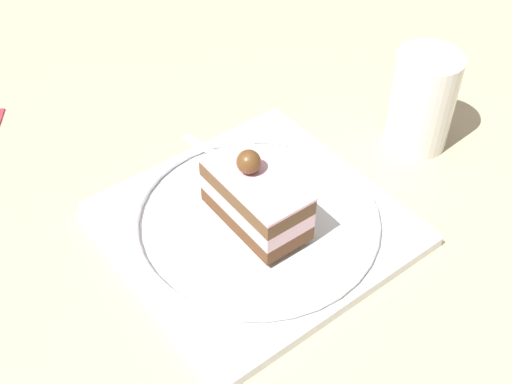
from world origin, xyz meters
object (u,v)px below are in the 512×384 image
dessert_plate (256,222)px  fork (228,162)px  cake_slice (256,197)px  drink_glass_near (421,106)px

dessert_plate → fork: size_ratio=2.49×
dessert_plate → fork: fork is taller
fork → dessert_plate: bearing=-27.3°
cake_slice → drink_glass_near: 0.22m
dessert_plate → cake_slice: cake_slice is taller
dessert_plate → drink_glass_near: (0.04, 0.21, 0.04)m
drink_glass_near → fork: bearing=-122.7°
cake_slice → drink_glass_near: (0.04, 0.22, 0.00)m
fork → drink_glass_near: bearing=57.3°
fork → drink_glass_near: 0.21m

